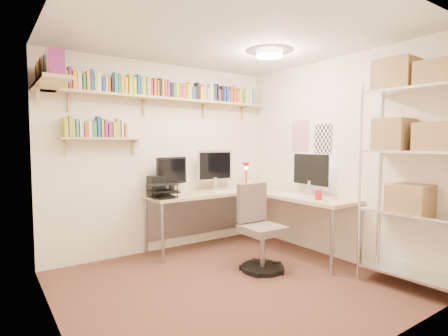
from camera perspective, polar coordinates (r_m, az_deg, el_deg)
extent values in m
plane|color=#46271E|center=(3.78, 0.91, -18.42)|extent=(3.20, 3.20, 0.00)
cube|color=beige|center=(4.79, -9.58, 1.67)|extent=(3.20, 0.04, 2.50)
cube|color=beige|center=(2.88, -25.94, -0.20)|extent=(0.04, 3.00, 2.50)
cube|color=beige|center=(4.62, 17.30, 1.46)|extent=(0.04, 3.00, 2.50)
cube|color=beige|center=(2.44, 21.91, -0.76)|extent=(3.20, 0.04, 2.50)
cube|color=silver|center=(3.65, 0.95, 20.88)|extent=(3.20, 3.00, 0.04)
cube|color=silver|center=(4.96, 12.27, 5.18)|extent=(0.01, 0.30, 0.42)
cube|color=silver|center=(4.70, 15.84, 4.58)|extent=(0.01, 0.28, 0.38)
cylinder|color=#FFEAC6|center=(4.21, 7.43, 17.98)|extent=(0.30, 0.30, 0.06)
cube|color=tan|center=(4.71, -9.03, 11.01)|extent=(3.05, 0.25, 0.03)
cube|color=tan|center=(3.87, -26.64, 12.19)|extent=(0.25, 1.00, 0.03)
cube|color=tan|center=(4.40, -19.16, 4.56)|extent=(0.95, 0.20, 0.02)
cube|color=tan|center=(4.39, -23.91, 10.33)|extent=(0.03, 0.20, 0.20)
cube|color=tan|center=(4.64, -12.77, 10.20)|extent=(0.03, 0.20, 0.20)
cube|color=tan|center=(5.05, -3.11, 9.79)|extent=(0.03, 0.20, 0.20)
cube|color=tan|center=(5.45, 3.25, 9.36)|extent=(0.03, 0.20, 0.20)
cube|color=#78206B|center=(4.31, -27.41, 13.04)|extent=(0.03, 0.11, 0.23)
cube|color=black|center=(4.31, -26.89, 12.90)|extent=(0.04, 0.12, 0.21)
cube|color=beige|center=(4.32, -26.27, 12.89)|extent=(0.04, 0.11, 0.21)
cube|color=navy|center=(4.33, -25.55, 13.10)|extent=(0.04, 0.11, 0.24)
cube|color=#9DB121|center=(4.34, -24.92, 12.99)|extent=(0.03, 0.14, 0.22)
cube|color=#9DB121|center=(4.34, -24.47, 12.91)|extent=(0.03, 0.13, 0.21)
cube|color=#78206B|center=(4.35, -23.94, 13.17)|extent=(0.03, 0.14, 0.25)
cube|color=orange|center=(4.36, -23.28, 12.95)|extent=(0.04, 0.14, 0.22)
cube|color=beige|center=(4.37, -22.64, 12.88)|extent=(0.04, 0.14, 0.20)
cube|color=#257144|center=(4.38, -22.02, 12.76)|extent=(0.03, 0.15, 0.19)
cube|color=orange|center=(4.39, -21.43, 13.03)|extent=(0.03, 0.14, 0.23)
cube|color=navy|center=(4.40, -20.91, 13.12)|extent=(0.04, 0.14, 0.24)
cube|color=#9DB121|center=(4.41, -20.39, 13.00)|extent=(0.03, 0.15, 0.23)
cube|color=beige|center=(4.42, -19.89, 12.87)|extent=(0.04, 0.14, 0.21)
cube|color=navy|center=(4.43, -19.26, 12.65)|extent=(0.03, 0.15, 0.18)
cube|color=orange|center=(4.44, -18.81, 12.67)|extent=(0.03, 0.15, 0.18)
cube|color=#AC4316|center=(4.45, -18.38, 12.70)|extent=(0.02, 0.12, 0.19)
cube|color=black|center=(4.46, -17.87, 12.72)|extent=(0.03, 0.11, 0.19)
cube|color=teal|center=(4.48, -17.40, 13.06)|extent=(0.04, 0.13, 0.25)
cube|color=#257144|center=(4.49, -16.89, 12.97)|extent=(0.03, 0.13, 0.24)
cube|color=orange|center=(4.50, -16.43, 12.81)|extent=(0.03, 0.13, 0.21)
cube|color=orange|center=(4.51, -15.88, 12.70)|extent=(0.04, 0.13, 0.20)
cube|color=#9DB121|center=(4.53, -15.24, 12.95)|extent=(0.04, 0.14, 0.24)
cube|color=#9DB121|center=(4.55, -14.58, 12.75)|extent=(0.04, 0.12, 0.21)
cube|color=navy|center=(4.57, -14.02, 12.95)|extent=(0.03, 0.15, 0.25)
cube|color=#257144|center=(4.58, -13.58, 12.74)|extent=(0.02, 0.14, 0.22)
cube|color=#9DB121|center=(4.59, -13.07, 12.83)|extent=(0.04, 0.11, 0.24)
cube|color=gray|center=(4.61, -12.46, 12.82)|extent=(0.04, 0.15, 0.24)
cube|color=#78206B|center=(4.63, -11.95, 12.55)|extent=(0.02, 0.13, 0.20)
cube|color=#AC4316|center=(4.64, -11.46, 12.73)|extent=(0.03, 0.15, 0.23)
cube|color=#AC4316|center=(4.66, -10.99, 12.53)|extent=(0.03, 0.14, 0.20)
cube|color=black|center=(4.68, -10.57, 12.70)|extent=(0.02, 0.13, 0.24)
cube|color=orange|center=(4.69, -10.23, 12.62)|extent=(0.02, 0.15, 0.23)
cube|color=#AC4316|center=(4.70, -9.78, 12.57)|extent=(0.03, 0.15, 0.22)
cube|color=#78206B|center=(4.72, -9.29, 12.58)|extent=(0.03, 0.13, 0.23)
cube|color=black|center=(4.74, -8.77, 12.36)|extent=(0.04, 0.15, 0.20)
cube|color=#257144|center=(4.76, -8.35, 12.37)|extent=(0.02, 0.12, 0.20)
cube|color=#9DB121|center=(4.77, -7.91, 12.33)|extent=(0.04, 0.14, 0.20)
cube|color=#AC4316|center=(4.79, -7.46, 12.31)|extent=(0.03, 0.14, 0.20)
cube|color=#78206B|center=(4.81, -7.15, 12.25)|extent=(0.03, 0.15, 0.19)
cube|color=#AC4316|center=(4.83, -6.68, 12.28)|extent=(0.04, 0.12, 0.21)
cube|color=#9DB121|center=(4.85, -6.16, 12.20)|extent=(0.03, 0.13, 0.20)
cube|color=#9DB121|center=(4.87, -5.76, 12.39)|extent=(0.03, 0.13, 0.23)
cube|color=navy|center=(4.89, -5.22, 12.00)|extent=(0.04, 0.11, 0.18)
cube|color=black|center=(4.91, -4.83, 12.02)|extent=(0.03, 0.11, 0.18)
cube|color=black|center=(4.93, -4.49, 12.34)|extent=(0.03, 0.11, 0.24)
cube|color=orange|center=(4.95, -4.00, 12.01)|extent=(0.04, 0.14, 0.19)
cube|color=gray|center=(4.98, -3.48, 12.14)|extent=(0.04, 0.13, 0.22)
cube|color=gray|center=(5.00, -2.93, 11.85)|extent=(0.04, 0.13, 0.18)
cube|color=beige|center=(5.04, -2.40, 12.17)|extent=(0.04, 0.13, 0.24)
cube|color=#AC4316|center=(5.06, -2.03, 11.99)|extent=(0.03, 0.11, 0.22)
cube|color=navy|center=(5.08, -1.69, 12.14)|extent=(0.02, 0.12, 0.25)
cube|color=black|center=(5.10, -1.34, 12.09)|extent=(0.02, 0.14, 0.25)
cube|color=#AC4316|center=(5.11, -0.97, 11.67)|extent=(0.03, 0.12, 0.18)
cube|color=black|center=(5.14, -0.59, 11.93)|extent=(0.03, 0.13, 0.23)
cube|color=navy|center=(5.16, -0.19, 11.75)|extent=(0.03, 0.12, 0.20)
cube|color=navy|center=(5.19, 0.22, 11.86)|extent=(0.03, 0.14, 0.23)
cube|color=teal|center=(5.20, 0.54, 11.51)|extent=(0.03, 0.12, 0.17)
cube|color=#AC4316|center=(5.23, 0.96, 11.84)|extent=(0.04, 0.12, 0.24)
cube|color=#AC4316|center=(5.26, 1.40, 11.84)|extent=(0.04, 0.14, 0.25)
cube|color=#78206B|center=(5.29, 1.82, 11.41)|extent=(0.03, 0.12, 0.18)
cube|color=#9DB121|center=(5.30, 2.08, 11.46)|extent=(0.02, 0.11, 0.19)
cube|color=orange|center=(5.33, 2.39, 11.62)|extent=(0.04, 0.13, 0.22)
cube|color=#257144|center=(5.35, 2.77, 11.47)|extent=(0.03, 0.13, 0.20)
cube|color=#9DB121|center=(5.38, 3.13, 11.41)|extent=(0.04, 0.14, 0.20)
cube|color=beige|center=(5.40, 3.48, 11.51)|extent=(0.03, 0.13, 0.22)
cube|color=beige|center=(5.44, 3.92, 11.55)|extent=(0.04, 0.15, 0.24)
cube|color=teal|center=(5.47, 4.34, 11.49)|extent=(0.03, 0.13, 0.24)
cube|color=gray|center=(5.49, 4.72, 11.17)|extent=(0.04, 0.11, 0.18)
cube|color=#78206B|center=(3.47, -25.65, 15.41)|extent=(0.13, 0.03, 0.23)
cube|color=beige|center=(3.51, -25.76, 15.08)|extent=(0.14, 0.04, 0.21)
cube|color=beige|center=(3.56, -25.89, 15.16)|extent=(0.14, 0.04, 0.24)
cube|color=beige|center=(3.60, -26.00, 14.99)|extent=(0.12, 0.02, 0.23)
cube|color=orange|center=(3.65, -26.11, 14.95)|extent=(0.13, 0.04, 0.25)
cube|color=#9DB121|center=(3.68, -26.21, 14.36)|extent=(0.12, 0.04, 0.19)
cube|color=navy|center=(3.73, -26.32, 14.45)|extent=(0.14, 0.04, 0.22)
cube|color=beige|center=(3.78, -26.44, 14.19)|extent=(0.14, 0.04, 0.20)
cube|color=#AC4316|center=(3.83, -26.55, 14.20)|extent=(0.15, 0.03, 0.22)
cube|color=#AC4316|center=(3.86, -26.63, 14.13)|extent=(0.14, 0.04, 0.23)
cube|color=beige|center=(3.90, -26.71, 13.83)|extent=(0.12, 0.03, 0.20)
cube|color=black|center=(3.94, -26.80, 13.90)|extent=(0.15, 0.03, 0.22)
cube|color=#9DB121|center=(3.98, -26.87, 13.96)|extent=(0.15, 0.03, 0.24)
cube|color=beige|center=(4.01, -26.94, 13.70)|extent=(0.13, 0.02, 0.22)
cube|color=gray|center=(4.04, -27.00, 13.27)|extent=(0.13, 0.02, 0.17)
cube|color=teal|center=(4.08, -27.08, 13.48)|extent=(0.12, 0.03, 0.22)
cube|color=black|center=(4.12, -27.16, 13.59)|extent=(0.12, 0.02, 0.24)
cube|color=orange|center=(4.15, -27.22, 13.45)|extent=(0.15, 0.04, 0.24)
cube|color=#AC4316|center=(4.19, -27.29, 12.94)|extent=(0.12, 0.03, 0.18)
cube|color=black|center=(4.23, -27.37, 13.09)|extent=(0.14, 0.03, 0.21)
cube|color=#78206B|center=(4.27, -27.44, 13.05)|extent=(0.14, 0.03, 0.22)
cube|color=#9DB121|center=(4.31, -24.49, 6.09)|extent=(0.04, 0.15, 0.22)
cube|color=gray|center=(4.32, -23.87, 6.19)|extent=(0.03, 0.14, 0.24)
cube|color=#9DB121|center=(4.33, -23.44, 5.89)|extent=(0.02, 0.13, 0.19)
cube|color=teal|center=(4.33, -22.95, 6.01)|extent=(0.03, 0.13, 0.21)
cube|color=beige|center=(4.34, -22.33, 5.91)|extent=(0.04, 0.12, 0.19)
cube|color=#AC4316|center=(4.35, -21.71, 5.79)|extent=(0.04, 0.15, 0.17)
cube|color=beige|center=(4.36, -21.11, 5.93)|extent=(0.04, 0.11, 0.19)
cube|color=#257144|center=(4.38, -20.52, 5.92)|extent=(0.04, 0.12, 0.19)
cube|color=navy|center=(4.39, -19.90, 6.31)|extent=(0.04, 0.12, 0.25)
cube|color=#9DB121|center=(4.40, -19.33, 6.21)|extent=(0.03, 0.12, 0.23)
cube|color=#78206B|center=(4.41, -18.86, 6.10)|extent=(0.03, 0.14, 0.21)
cube|color=#78206B|center=(4.42, -18.23, 5.85)|extent=(0.04, 0.13, 0.17)
cube|color=#9DB121|center=(4.44, -17.56, 5.96)|extent=(0.04, 0.14, 0.19)
cube|color=gray|center=(4.45, -16.99, 6.25)|extent=(0.04, 0.11, 0.23)
cube|color=beige|center=(4.47, -16.46, 6.14)|extent=(0.03, 0.14, 0.22)
cube|color=#AC4316|center=(4.48, -15.95, 5.91)|extent=(0.03, 0.13, 0.18)
cube|color=#DCB68F|center=(4.91, -1.21, -4.00)|extent=(2.00, 0.63, 0.04)
cube|color=#DCB68F|center=(4.59, 13.13, -4.67)|extent=(0.63, 1.37, 0.04)
cylinder|color=gray|center=(4.31, -9.95, -10.47)|extent=(0.04, 0.04, 0.74)
cylinder|color=gray|center=(4.78, -12.62, -9.07)|extent=(0.04, 0.04, 0.74)
cylinder|color=gray|center=(5.74, 5.27, -6.78)|extent=(0.04, 0.04, 0.74)
cylinder|color=gray|center=(4.07, 17.23, -11.45)|extent=(0.04, 0.04, 0.74)
cylinder|color=gray|center=(4.49, 21.44, -10.11)|extent=(0.04, 0.04, 0.74)
cube|color=gray|center=(5.20, -2.89, -7.32)|extent=(1.89, 0.02, 0.58)
cube|color=silver|center=(5.01, -1.52, 0.39)|extent=(0.58, 0.03, 0.44)
cube|color=black|center=(4.99, -1.38, 0.38)|extent=(0.52, 0.00, 0.38)
cube|color=black|center=(4.67, -8.54, -0.43)|extent=(0.46, 0.03, 0.36)
cube|color=black|center=(4.69, 13.93, -0.23)|extent=(0.03, 0.61, 0.40)
cube|color=silver|center=(4.68, 13.76, -0.24)|extent=(0.00, 0.55, 0.34)
cube|color=white|center=(4.78, 0.57, -3.86)|extent=(0.44, 0.14, 0.02)
cube|color=white|center=(4.50, 11.29, -4.43)|extent=(0.14, 0.42, 0.02)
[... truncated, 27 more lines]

